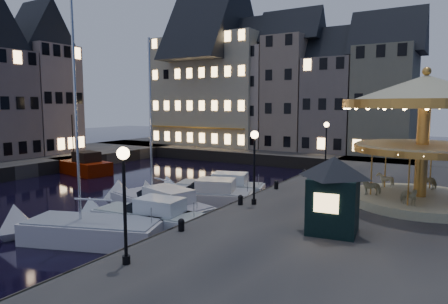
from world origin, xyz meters
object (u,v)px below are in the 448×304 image
Objects in this scene: bollard_c at (276,184)px; carousel at (424,115)px; streetlamp_a at (124,189)px; motorboat_a at (83,231)px; red_fishing_boat at (80,166)px; ticket_kiosk at (334,181)px; bollard_a at (181,224)px; bollard_d at (304,173)px; streetlamp_b at (254,157)px; motorboat_d at (199,197)px; streetlamp_c at (326,139)px; motorboat_e at (215,190)px; motorboat_b at (142,219)px; bollard_b at (240,199)px; motorboat_c at (156,205)px.

bollard_c is 9.87m from carousel.
motorboat_a is at bearing 152.55° from streetlamp_a.
bollard_c is 0.04× the size of motorboat_a.
red_fishing_boat is 30.33m from ticket_kiosk.
streetlamp_a is 7.32× the size of bollard_a.
bollard_c is 0.07× the size of carousel.
streetlamp_a is at bearing -88.28° from bollard_d.
streetlamp_b is 6.57m from motorboat_d.
bollard_d is 0.15× the size of ticket_kiosk.
streetlamp_b is 13.50m from streetlamp_c.
streetlamp_b is 8.13m from motorboat_e.
bollard_c is 1.00× the size of bollard_d.
bollard_a and bollard_c have the same top height.
streetlamp_a and streetlamp_c have the same top height.
streetlamp_c is 4.29m from bollard_d.
ticket_kiosk reaches higher than motorboat_e.
motorboat_b is 0.99× the size of motorboat_e.
motorboat_b and motorboat_d have the same top height.
bollard_b and bollard_d have the same top height.
carousel is (8.05, -8.67, 2.33)m from streetlamp_c.
bollard_d is 0.05× the size of motorboat_c.
motorboat_b reaches higher than bollard_d.
red_fishing_boat is (-23.36, 7.01, -3.31)m from streetlamp_b.
carousel is at bearing -30.88° from bollard_d.
bollard_a is 16.00m from bollard_d.
motorboat_b is at bearing -107.26° from bollard_d.
ticket_kiosk is (10.14, 1.16, 2.94)m from motorboat_b.
bollard_b is at bearing -90.00° from bollard_c.
streetlamp_b is 0.34× the size of motorboat_c.
bollard_b is at bearing -92.45° from streetlamp_c.
motorboat_b is 0.89× the size of red_fishing_boat.
streetlamp_a is at bearing -90.00° from streetlamp_c.
carousel is at bearing 51.38° from bollard_a.
motorboat_e is 17.83m from red_fishing_boat.
streetlamp_a is 7.32× the size of bollard_d.
streetlamp_a is 1.00× the size of streetlamp_c.
ticket_kiosk is (5.83, -2.20, 1.98)m from bollard_b.
red_fishing_boat is at bearing 176.03° from carousel.
bollard_a is 14.65m from carousel.
carousel reaches higher than streetlamp_b.
ticket_kiosk is at bearing 29.47° from bollard_a.
bollard_a is 26.23m from red_fishing_boat.
streetlamp_a is 7.87m from motorboat_a.
streetlamp_b reaches higher than motorboat_d.
red_fishing_boat is at bearing 173.71° from bollard_c.
motorboat_c is 1.38× the size of carousel.
bollard_b is 0.07× the size of red_fishing_boat.
carousel is (8.05, 14.83, 2.33)m from streetlamp_a.
carousel is at bearing 33.84° from motorboat_b.
motorboat_b is 5.94m from motorboat_d.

